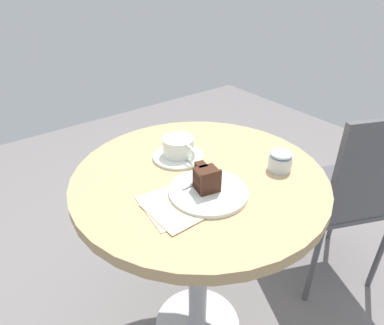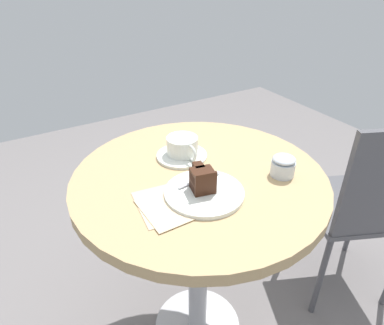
{
  "view_description": "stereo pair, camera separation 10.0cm",
  "coord_description": "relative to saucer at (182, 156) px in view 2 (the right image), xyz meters",
  "views": [
    {
      "loc": [
        0.67,
        -0.54,
        1.3
      ],
      "look_at": [
        -0.01,
        -0.02,
        0.79
      ],
      "focal_mm": 32.0,
      "sensor_mm": 36.0,
      "label": 1
    },
    {
      "loc": [
        0.72,
        -0.45,
        1.3
      ],
      "look_at": [
        -0.01,
        -0.02,
        0.79
      ],
      "focal_mm": 32.0,
      "sensor_mm": 36.0,
      "label": 2
    }
  ],
  "objects": [
    {
      "name": "fork",
      "position": [
        0.16,
        -0.02,
        0.01
      ],
      "size": [
        0.03,
        0.14,
        0.0
      ],
      "rotation": [
        0.0,
        0.0,
        1.68
      ],
      "color": "#B7B7BC",
      "rests_on": "cake_plate"
    },
    {
      "name": "cake_plate",
      "position": [
        0.21,
        -0.05,
        0.0
      ],
      "size": [
        0.22,
        0.22,
        0.01
      ],
      "color": "silver",
      "rests_on": "cafe_table"
    },
    {
      "name": "teaspoon",
      "position": [
        -0.03,
        0.04,
        0.01
      ],
      "size": [
        0.06,
        0.08,
        0.0
      ],
      "rotation": [
        0.0,
        0.0,
        0.95
      ],
      "color": "#B7B7BC",
      "rests_on": "saucer"
    },
    {
      "name": "sugar_pot",
      "position": [
        0.24,
        0.2,
        0.03
      ],
      "size": [
        0.07,
        0.07,
        0.06
      ],
      "color": "silver",
      "rests_on": "cafe_table"
    },
    {
      "name": "cafe_chair",
      "position": [
        0.3,
        0.63,
        -0.24
      ],
      "size": [
        0.5,
        0.5,
        0.86
      ],
      "rotation": [
        0.0,
        0.0,
        4.3
      ],
      "color": "#4C4C51",
      "rests_on": "ground"
    },
    {
      "name": "napkin",
      "position": [
        0.2,
        -0.15,
        -0.0
      ],
      "size": [
        0.19,
        0.18,
        0.0
      ],
      "rotation": [
        0.0,
        0.0,
        6.16
      ],
      "color": "beige",
      "rests_on": "cafe_table"
    },
    {
      "name": "coffee_cup",
      "position": [
        -0.0,
        0.0,
        0.03
      ],
      "size": [
        0.14,
        0.1,
        0.06
      ],
      "color": "silver",
      "rests_on": "saucer"
    },
    {
      "name": "cafe_table",
      "position": [
        0.12,
        -0.01,
        -0.13
      ],
      "size": [
        0.76,
        0.76,
        0.75
      ],
      "color": "tan",
      "rests_on": "ground"
    },
    {
      "name": "cake_slice",
      "position": [
        0.2,
        -0.05,
        0.04
      ],
      "size": [
        0.09,
        0.07,
        0.07
      ],
      "rotation": [
        0.0,
        0.0,
        2.92
      ],
      "color": "black",
      "rests_on": "cake_plate"
    },
    {
      "name": "saucer",
      "position": [
        0.0,
        0.0,
        0.0
      ],
      "size": [
        0.16,
        0.16,
        0.01
      ],
      "color": "silver",
      "rests_on": "cafe_table"
    }
  ]
}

